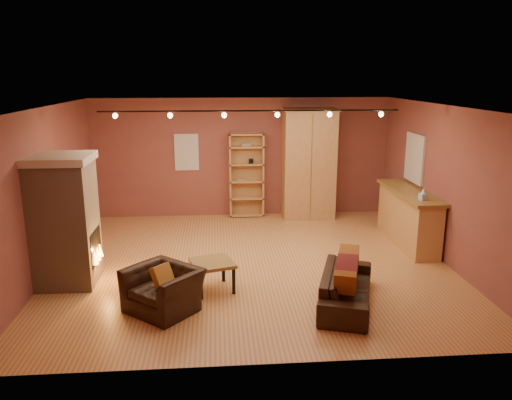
{
  "coord_description": "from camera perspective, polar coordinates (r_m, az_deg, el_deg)",
  "views": [
    {
      "loc": [
        -0.61,
        -8.47,
        3.35
      ],
      "look_at": [
        0.09,
        0.2,
        1.13
      ],
      "focal_mm": 35.0,
      "sensor_mm": 36.0,
      "label": 1
    }
  ],
  "objects": [
    {
      "name": "right_window",
      "position": [
        10.82,
        17.68,
        4.59
      ],
      "size": [
        0.05,
        0.9,
        1.0
      ],
      "primitive_type": "cube",
      "color": "silver",
      "rests_on": "right_wall"
    },
    {
      "name": "floor",
      "position": [
        9.13,
        -0.46,
        -7.22
      ],
      "size": [
        7.0,
        7.0,
        0.0
      ],
      "primitive_type": "plane",
      "color": "#A86F3B",
      "rests_on": "ground"
    },
    {
      "name": "loveseat",
      "position": [
        7.59,
        10.33,
        -9.04
      ],
      "size": [
        1.04,
        1.85,
        0.75
      ],
      "rotation": [
        0.0,
        0.0,
        1.26
      ],
      "color": "black",
      "rests_on": "floor"
    },
    {
      "name": "armchair",
      "position": [
        7.38,
        -10.6,
        -9.26
      ],
      "size": [
        1.15,
        1.12,
        0.85
      ],
      "rotation": [
        0.0,
        0.0,
        -0.72
      ],
      "color": "black",
      "rests_on": "floor"
    },
    {
      "name": "coffee_table",
      "position": [
        7.94,
        -5.01,
        -7.48
      ],
      "size": [
        0.78,
        0.78,
        0.48
      ],
      "rotation": [
        0.0,
        0.0,
        0.29
      ],
      "color": "olive",
      "rests_on": "floor"
    },
    {
      "name": "back_wall",
      "position": [
        11.9,
        -1.62,
        4.86
      ],
      "size": [
        7.0,
        0.02,
        2.8
      ],
      "primitive_type": "cube",
      "color": "brown",
      "rests_on": "floor"
    },
    {
      "name": "bar_counter",
      "position": [
        10.44,
        16.99,
        -1.85
      ],
      "size": [
        0.61,
        2.29,
        1.1
      ],
      "color": "tan",
      "rests_on": "floor"
    },
    {
      "name": "back_window",
      "position": [
        11.86,
        -7.93,
        5.43
      ],
      "size": [
        0.56,
        0.04,
        0.86
      ],
      "primitive_type": "cube",
      "color": "silver",
      "rests_on": "back_wall"
    },
    {
      "name": "tissue_box",
      "position": [
        9.61,
        18.56,
        0.54
      ],
      "size": [
        0.15,
        0.15,
        0.22
      ],
      "rotation": [
        0.0,
        0.0,
        0.23
      ],
      "color": "#93BEEB",
      "rests_on": "bar_counter"
    },
    {
      "name": "bookcase",
      "position": [
        11.87,
        -1.11,
        2.95
      ],
      "size": [
        0.82,
        0.32,
        2.0
      ],
      "color": "tan",
      "rests_on": "floor"
    },
    {
      "name": "fireplace",
      "position": [
        8.55,
        -20.96,
        -2.2
      ],
      "size": [
        1.01,
        0.98,
        2.12
      ],
      "color": "tan",
      "rests_on": "floor"
    },
    {
      "name": "ceiling",
      "position": [
        8.51,
        -0.49,
        10.61
      ],
      "size": [
        7.0,
        7.0,
        0.0
      ],
      "primitive_type": "plane",
      "rotation": [
        3.14,
        0.0,
        0.0
      ],
      "color": "brown",
      "rests_on": "back_wall"
    },
    {
      "name": "right_wall",
      "position": [
        9.62,
        20.82,
        1.66
      ],
      "size": [
        0.02,
        6.5,
        2.8
      ],
      "primitive_type": "cube",
      "color": "brown",
      "rests_on": "floor"
    },
    {
      "name": "left_wall",
      "position": [
        9.16,
        -22.89,
        0.87
      ],
      "size": [
        0.02,
        6.5,
        2.8
      ],
      "primitive_type": "cube",
      "color": "brown",
      "rests_on": "floor"
    },
    {
      "name": "track_rail",
      "position": [
        8.72,
        -0.59,
        9.94
      ],
      "size": [
        5.2,
        0.09,
        0.13
      ],
      "color": "black",
      "rests_on": "ceiling"
    },
    {
      "name": "armoire",
      "position": [
        11.78,
        6.05,
        4.15
      ],
      "size": [
        1.26,
        0.72,
        2.57
      ],
      "color": "tan",
      "rests_on": "floor"
    }
  ]
}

